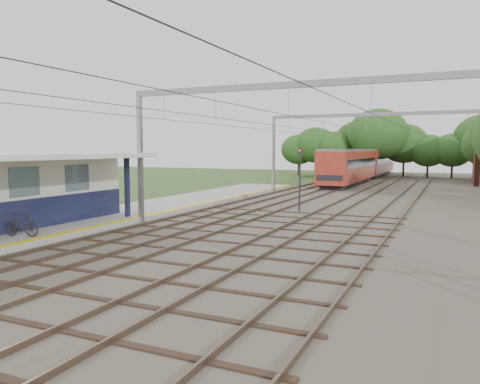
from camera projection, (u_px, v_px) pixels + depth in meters
The scene contains 9 objects.
ballast_bed at pixel (363, 202), 34.76m from camera, with size 18.00×90.00×0.10m, color #473D33.
platform at pixel (92, 220), 25.03m from camera, with size 5.00×52.00×0.35m, color gray.
yellow_stripe at pixel (126, 220), 24.08m from camera, with size 0.45×52.00×0.01m, color yellow.
rail_tracks at pixel (330, 199), 35.79m from camera, with size 11.80×88.00×0.15m.
catenary_system at pixel (343, 125), 30.24m from camera, with size 17.22×88.00×7.00m.
tree_band at pixel (401, 142), 58.93m from camera, with size 31.72×30.88×8.82m.
bicycle at pixel (21, 225), 19.48m from camera, with size 0.47×1.66×1.00m, color black.
train at pixel (364, 163), 60.33m from camera, with size 2.97×37.01×3.90m.
signal_post at pixel (300, 174), 29.02m from camera, with size 0.30×0.27×4.01m.
Camera 1 is at (10.05, -5.23, 4.00)m, focal length 35.00 mm.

